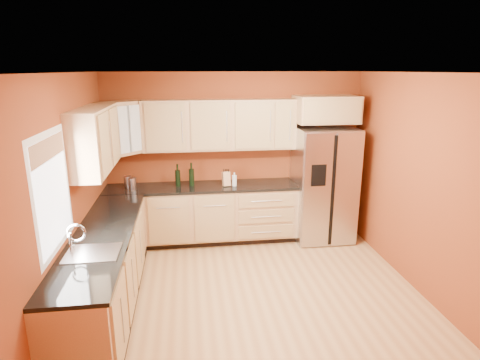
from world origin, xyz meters
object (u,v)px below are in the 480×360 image
object	(u,v)px
soap_dispenser	(234,179)
refrigerator	(323,184)
wine_bottle_a	(178,175)
canister_left	(132,184)
knife_block	(226,179)

from	to	relation	value
soap_dispenser	refrigerator	bearing A→B (deg)	0.07
soap_dispenser	wine_bottle_a	bearing A→B (deg)	173.23
refrigerator	canister_left	size ratio (longest dim) A/B	9.75
canister_left	knife_block	xyz separation A→B (m)	(1.39, 0.04, 0.02)
refrigerator	knife_block	xyz separation A→B (m)	(-1.53, 0.02, 0.14)
canister_left	soap_dispenser	world-z (taller)	soap_dispenser
canister_left	refrigerator	bearing A→B (deg)	0.27
refrigerator	soap_dispenser	xyz separation A→B (m)	(-1.41, -0.00, 0.13)
knife_block	canister_left	bearing A→B (deg)	172.18
canister_left	wine_bottle_a	xyz separation A→B (m)	(0.66, 0.11, 0.08)
wine_bottle_a	canister_left	bearing A→B (deg)	-170.26
wine_bottle_a	soap_dispenser	distance (m)	0.86
refrigerator	canister_left	xyz separation A→B (m)	(-2.91, -0.01, 0.12)
wine_bottle_a	knife_block	bearing A→B (deg)	-6.05
wine_bottle_a	soap_dispenser	world-z (taller)	wine_bottle_a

